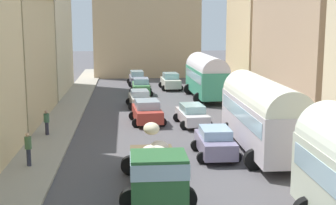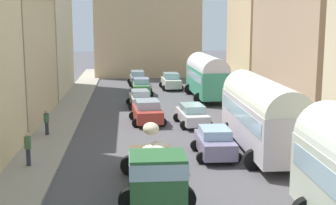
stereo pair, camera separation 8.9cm
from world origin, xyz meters
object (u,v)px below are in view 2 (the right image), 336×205
(cargo_truck_0, at_px, (156,169))
(car_2, at_px, (141,87))
(parked_bus_1, at_px, (262,112))
(parked_bus_2, at_px, (207,75))
(pedestrian_2, at_px, (47,122))
(car_1, at_px, (140,99))
(car_6, at_px, (192,115))
(car_0, at_px, (147,112))
(pedestrian_0, at_px, (28,148))
(car_5, at_px, (215,142))
(car_7, at_px, (171,81))
(car_3, at_px, (137,78))

(cargo_truck_0, bearing_deg, car_2, 89.49)
(parked_bus_1, height_order, parked_bus_2, parked_bus_1)
(parked_bus_2, height_order, pedestrian_2, parked_bus_2)
(car_1, height_order, pedestrian_2, pedestrian_2)
(parked_bus_1, relative_size, cargo_truck_0, 1.35)
(pedestrian_2, bearing_deg, car_1, 57.55)
(car_6, bearing_deg, pedestrian_2, -165.22)
(parked_bus_1, relative_size, car_0, 2.37)
(parked_bus_2, height_order, car_1, parked_bus_2)
(pedestrian_0, bearing_deg, parked_bus_1, 8.73)
(car_5, bearing_deg, car_1, 103.58)
(car_5, relative_size, car_6, 0.91)
(parked_bus_2, bearing_deg, car_6, -104.58)
(parked_bus_1, distance_m, parked_bus_2, 17.66)
(car_6, bearing_deg, car_7, 89.57)
(pedestrian_0, distance_m, pedestrian_2, 6.29)
(parked_bus_1, distance_m, car_2, 21.19)
(car_1, height_order, pedestrian_0, pedestrian_0)
(car_1, height_order, car_5, car_5)
(parked_bus_2, height_order, car_5, parked_bus_2)
(car_7, bearing_deg, car_2, -131.49)
(pedestrian_0, bearing_deg, car_2, 74.52)
(parked_bus_1, relative_size, car_3, 2.36)
(parked_bus_1, height_order, car_5, parked_bus_1)
(car_5, bearing_deg, car_7, 90.03)
(parked_bus_1, distance_m, pedestrian_2, 12.98)
(car_1, bearing_deg, car_5, -76.42)
(car_3, bearing_deg, car_5, -83.01)
(parked_bus_2, xyz_separation_m, car_6, (-2.79, -10.74, -1.46))
(car_2, height_order, car_7, car_7)
(car_7, relative_size, pedestrian_2, 2.44)
(car_2, height_order, pedestrian_2, pedestrian_2)
(car_6, bearing_deg, parked_bus_1, -68.05)
(car_1, height_order, car_2, car_2)
(car_2, height_order, pedestrian_0, pedestrian_0)
(car_7, bearing_deg, cargo_truck_0, -96.50)
(cargo_truck_0, xyz_separation_m, car_5, (3.43, 5.44, -0.40))
(car_5, bearing_deg, parked_bus_2, 81.75)
(car_1, distance_m, car_3, 13.41)
(car_2, bearing_deg, cargo_truck_0, -90.51)
(cargo_truck_0, distance_m, pedestrian_2, 12.16)
(cargo_truck_0, relative_size, pedestrian_2, 4.26)
(car_0, distance_m, car_2, 12.49)
(pedestrian_0, xyz_separation_m, pedestrian_2, (-0.15, 6.29, -0.06))
(parked_bus_1, bearing_deg, car_3, 102.55)
(car_1, distance_m, car_2, 6.47)
(car_6, bearing_deg, car_5, -88.94)
(car_0, height_order, car_7, car_7)
(cargo_truck_0, relative_size, car_7, 1.74)
(car_0, relative_size, car_1, 1.04)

